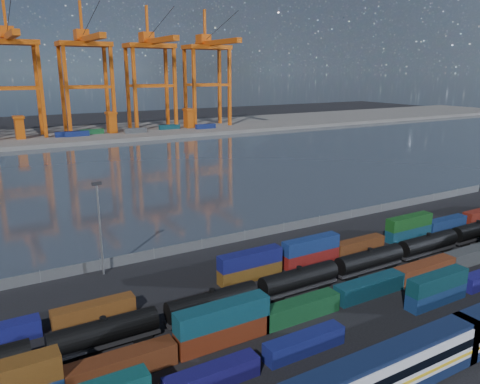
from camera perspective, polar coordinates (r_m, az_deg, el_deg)
ground at (r=77.95m, az=11.48°, el=-12.01°), size 700.00×700.00×0.00m
harbor_water at (r=166.87m, az=-13.15°, el=2.30°), size 700.00×700.00×0.00m
far_quay at (r=267.57m, az=-20.02°, el=6.55°), size 700.00×70.00×2.00m
container_row_south at (r=58.56m, az=2.20°, el=-19.19°), size 139.90×2.31×4.92m
container_row_mid at (r=75.41m, az=13.67°, el=-11.40°), size 141.93×2.63×5.59m
container_row_north at (r=91.71m, az=12.06°, el=-6.52°), size 140.02×2.37×5.04m
tanker_string at (r=76.53m, az=7.19°, el=-10.50°), size 138.34×3.08×4.41m
waterfront_fence at (r=98.27m, az=0.59°, el=-5.34°), size 160.12×0.12×2.20m
yard_light_mast at (r=83.08m, az=-16.73°, el=-3.72°), size 1.60×0.40×16.60m
gantry_cranes at (r=257.59m, az=-22.24°, el=15.26°), size 201.37×50.62×68.55m
quay_containers at (r=251.28m, az=-21.91°, el=6.44°), size 172.58×10.99×2.60m
straddle_carriers at (r=256.57m, az=-20.28°, el=7.76°), size 140.00×7.00×11.10m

